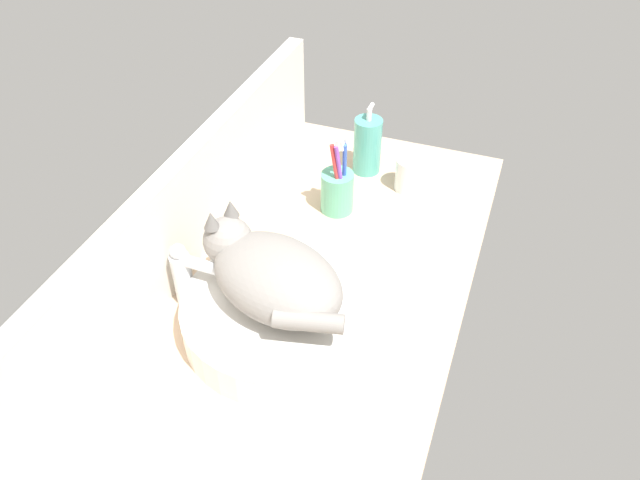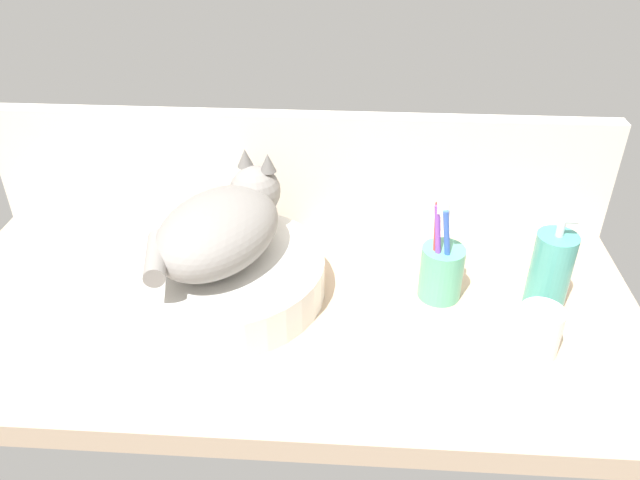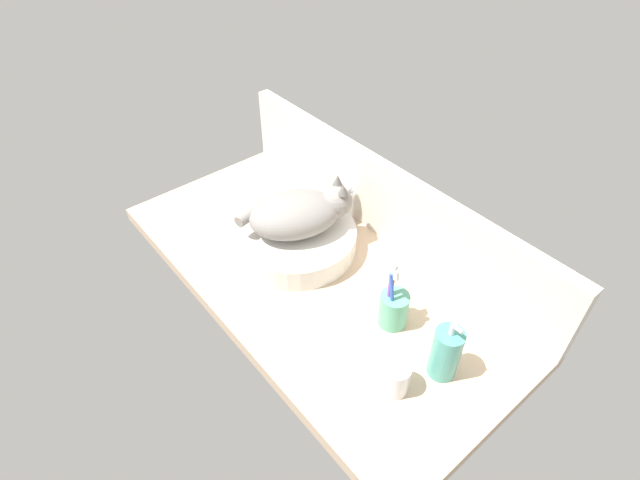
% 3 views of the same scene
% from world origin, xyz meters
% --- Properties ---
extents(ground_plane, '(1.17, 0.56, 0.04)m').
position_xyz_m(ground_plane, '(0.00, 0.00, -0.02)').
color(ground_plane, tan).
extents(backsplash_panel, '(1.17, 0.04, 0.23)m').
position_xyz_m(backsplash_panel, '(0.00, 0.26, 0.11)').
color(backsplash_panel, silver).
rests_on(backsplash_panel, ground_plane).
extents(sink_basin, '(0.34, 0.34, 0.07)m').
position_xyz_m(sink_basin, '(-0.11, 0.02, 0.03)').
color(sink_basin, silver).
rests_on(sink_basin, ground_plane).
extents(cat, '(0.25, 0.30, 0.14)m').
position_xyz_m(cat, '(-0.10, 0.04, 0.12)').
color(cat, gray).
rests_on(cat, sink_basin).
extents(faucet, '(0.04, 0.12, 0.14)m').
position_xyz_m(faucet, '(-0.10, 0.20, 0.07)').
color(faucet, silver).
rests_on(faucet, ground_plane).
extents(soap_dispenser, '(0.06, 0.06, 0.17)m').
position_xyz_m(soap_dispenser, '(0.42, 0.02, 0.07)').
color(soap_dispenser, teal).
rests_on(soap_dispenser, ground_plane).
extents(toothbrush_cup, '(0.07, 0.07, 0.19)m').
position_xyz_m(toothbrush_cup, '(0.26, 0.04, 0.05)').
color(toothbrush_cup, '#5BB28E').
rests_on(toothbrush_cup, ground_plane).
extents(water_glass, '(0.06, 0.06, 0.08)m').
position_xyz_m(water_glass, '(0.39, -0.09, 0.04)').
color(water_glass, white).
rests_on(water_glass, ground_plane).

